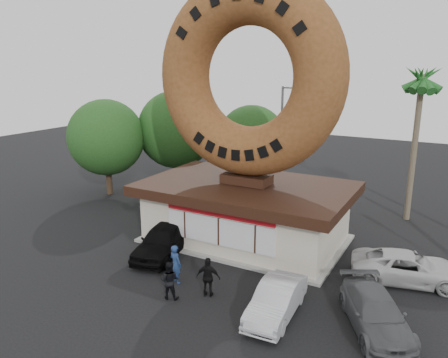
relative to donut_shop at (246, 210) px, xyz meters
name	(u,v)px	position (x,y,z in m)	size (l,w,h in m)	color
ground	(187,285)	(0.00, -5.98, -1.77)	(90.00, 90.00, 0.00)	black
donut_shop	(246,210)	(0.00, 0.00, 0.00)	(11.20, 7.20, 3.80)	beige
giant_donut	(248,77)	(0.00, 0.02, 7.17)	(10.27, 10.27, 2.62)	brown
tree_west	(176,130)	(-9.50, 7.02, 2.87)	(6.00, 6.00, 7.65)	#473321
tree_mid	(251,140)	(-4.00, 9.02, 2.25)	(5.20, 5.20, 6.63)	#473321
tree_far	(106,138)	(-13.00, 3.02, 2.56)	(5.60, 5.60, 7.14)	#473321
palm_near	(422,85)	(7.50, 8.02, 6.65)	(2.60, 2.60, 9.75)	#726651
street_lamp	(283,134)	(-1.86, 10.02, 2.72)	(2.11, 0.20, 8.00)	#59595E
person_left	(175,264)	(-0.58, -5.98, -0.86)	(0.66, 0.44, 1.82)	navy
person_center	(169,280)	(-0.03, -7.23, -0.94)	(0.80, 0.63, 1.65)	black
person_right	(208,277)	(1.32, -6.29, -0.89)	(1.03, 0.43, 1.76)	black
car_black	(163,240)	(-2.87, -3.86, -0.97)	(1.89, 4.69, 1.60)	black
car_silver	(276,300)	(4.42, -6.27, -1.09)	(1.42, 4.08, 1.34)	silver
car_grey	(376,313)	(8.00, -5.32, -1.10)	(1.88, 4.62, 1.34)	#545759
car_white	(408,267)	(8.58, -0.79, -1.08)	(2.28, 4.95, 1.38)	silver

